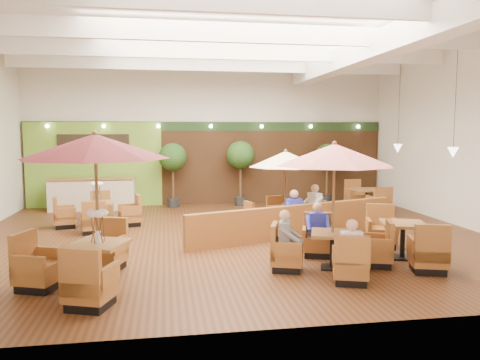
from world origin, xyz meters
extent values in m
plane|color=#381E0F|center=(0.00, 0.00, 0.00)|extent=(14.00, 14.00, 0.00)
cube|color=silver|center=(0.00, 6.00, 2.75)|extent=(14.00, 0.04, 5.50)
cube|color=silver|center=(0.00, -6.00, 2.75)|extent=(14.00, 0.04, 5.50)
cube|color=silver|center=(7.00, 0.00, 2.75)|extent=(0.04, 12.00, 5.50)
cube|color=white|center=(0.00, 0.00, 5.50)|extent=(14.00, 12.00, 0.04)
cube|color=brown|center=(0.00, 5.94, 1.60)|extent=(13.90, 0.10, 3.20)
cube|color=#1E3819|center=(0.00, 5.93, 3.05)|extent=(13.90, 0.12, 0.35)
cube|color=#6FA22F|center=(-4.40, 5.88, 1.60)|extent=(5.00, 0.08, 3.20)
cube|color=black|center=(-4.40, 5.80, 2.40)|extent=(2.60, 0.08, 0.70)
cube|color=white|center=(3.50, 0.00, 4.95)|extent=(0.60, 11.00, 0.60)
cube|color=white|center=(0.00, -4.00, 5.15)|extent=(13.60, 0.12, 0.45)
cube|color=white|center=(0.00, -1.30, 5.15)|extent=(13.60, 0.12, 0.45)
cube|color=white|center=(0.00, 1.30, 5.15)|extent=(13.60, 0.12, 0.45)
cube|color=white|center=(0.00, 4.00, 5.15)|extent=(13.60, 0.12, 0.45)
cylinder|color=black|center=(5.80, -1.00, 3.90)|extent=(0.01, 0.01, 3.20)
cone|color=white|center=(5.80, -1.00, 2.30)|extent=(0.28, 0.28, 0.28)
cylinder|color=black|center=(5.80, 2.00, 3.90)|extent=(0.01, 0.01, 3.20)
cone|color=white|center=(5.80, 2.00, 2.30)|extent=(0.28, 0.28, 0.28)
sphere|color=#FFEAC6|center=(-6.00, 5.70, 3.05)|extent=(0.14, 0.14, 0.14)
sphere|color=#FFEAC6|center=(-4.00, 5.70, 3.05)|extent=(0.14, 0.14, 0.14)
sphere|color=#FFEAC6|center=(-2.00, 5.70, 3.05)|extent=(0.14, 0.14, 0.14)
sphere|color=#FFEAC6|center=(0.00, 5.70, 3.05)|extent=(0.14, 0.14, 0.14)
sphere|color=#FFEAC6|center=(2.00, 5.70, 3.05)|extent=(0.14, 0.14, 0.14)
sphere|color=#FFEAC6|center=(4.00, 5.70, 3.05)|extent=(0.14, 0.14, 0.14)
sphere|color=#FFEAC6|center=(6.00, 5.70, 3.05)|extent=(0.14, 0.14, 0.14)
cube|color=beige|center=(-4.40, 5.10, 0.55)|extent=(3.00, 0.70, 1.10)
cube|color=brown|center=(-4.40, 5.10, 1.15)|extent=(3.00, 0.75, 0.06)
cube|color=brown|center=(1.69, -0.38, 0.45)|extent=(6.14, 2.25, 0.89)
cube|color=brown|center=(-3.01, -3.66, 0.80)|extent=(1.21, 1.21, 0.07)
cylinder|color=black|center=(-3.01, -3.66, 0.41)|extent=(0.11, 0.11, 0.73)
cube|color=black|center=(-3.01, -3.66, 0.02)|extent=(0.64, 0.64, 0.04)
cube|color=brown|center=(-3.01, -4.71, 0.33)|extent=(0.88, 0.88, 0.36)
cube|color=brown|center=(-2.91, -4.98, 0.67)|extent=(0.68, 0.34, 0.78)
cube|color=brown|center=(-3.31, -4.60, 0.56)|extent=(0.29, 0.60, 0.31)
cube|color=brown|center=(-2.70, -4.82, 0.56)|extent=(0.29, 0.60, 0.31)
cube|color=black|center=(-3.01, -4.71, 0.08)|extent=(0.78, 0.78, 0.16)
cube|color=brown|center=(-3.01, -2.60, 0.33)|extent=(0.88, 0.88, 0.36)
cube|color=brown|center=(-3.11, -2.33, 0.67)|extent=(0.68, 0.34, 0.78)
cube|color=brown|center=(-2.70, -2.71, 0.56)|extent=(0.29, 0.60, 0.31)
cube|color=brown|center=(-3.31, -2.49, 0.56)|extent=(0.29, 0.60, 0.31)
cube|color=black|center=(-3.01, -2.60, 0.08)|extent=(0.78, 0.78, 0.16)
cube|color=brown|center=(-4.06, -3.66, 0.33)|extent=(0.88, 0.88, 0.36)
cube|color=brown|center=(-3.79, -3.56, 0.67)|extent=(0.34, 0.68, 0.78)
cube|color=brown|center=(-3.95, -3.35, 0.56)|extent=(0.60, 0.29, 0.31)
cube|color=brown|center=(-4.17, -3.96, 0.56)|extent=(0.60, 0.29, 0.31)
cube|color=black|center=(-4.06, -3.66, 0.08)|extent=(0.78, 0.78, 0.16)
cylinder|color=brown|center=(-3.01, -3.66, 1.39)|extent=(0.06, 0.06, 2.78)
cone|color=#52181C|center=(-3.01, -3.66, 2.60)|extent=(2.66, 2.66, 0.45)
sphere|color=brown|center=(-3.01, -3.66, 2.83)|extent=(0.10, 0.10, 0.10)
cylinder|color=silver|center=(-3.01, -3.66, 0.94)|extent=(0.10, 0.10, 0.22)
cube|color=brown|center=(1.66, -3.23, 0.74)|extent=(1.10, 1.10, 0.06)
cylinder|color=black|center=(1.66, -3.23, 0.38)|extent=(0.10, 0.10, 0.68)
cube|color=black|center=(1.66, -3.23, 0.02)|extent=(0.58, 0.58, 0.04)
cube|color=brown|center=(1.66, -4.21, 0.31)|extent=(0.81, 0.81, 0.33)
cube|color=brown|center=(1.74, -4.46, 0.62)|extent=(0.64, 0.30, 0.72)
cube|color=brown|center=(1.37, -4.11, 0.51)|extent=(0.26, 0.56, 0.29)
cube|color=brown|center=(1.94, -4.30, 0.51)|extent=(0.26, 0.56, 0.29)
cube|color=black|center=(1.66, -4.21, 0.07)|extent=(0.71, 0.71, 0.14)
cube|color=brown|center=(1.66, -2.26, 0.31)|extent=(0.81, 0.81, 0.33)
cube|color=brown|center=(1.57, -2.00, 0.62)|extent=(0.64, 0.30, 0.72)
cube|color=brown|center=(1.94, -2.35, 0.51)|extent=(0.26, 0.56, 0.29)
cube|color=brown|center=(1.37, -2.16, 0.51)|extent=(0.26, 0.56, 0.29)
cube|color=black|center=(1.66, -2.26, 0.07)|extent=(0.71, 0.71, 0.14)
cube|color=brown|center=(0.68, -3.23, 0.31)|extent=(0.81, 0.81, 0.33)
cube|color=brown|center=(0.93, -3.15, 0.62)|extent=(0.30, 0.64, 0.72)
cube|color=brown|center=(0.78, -2.95, 0.51)|extent=(0.56, 0.26, 0.29)
cube|color=brown|center=(0.59, -3.51, 0.51)|extent=(0.56, 0.26, 0.29)
cube|color=black|center=(0.68, -3.23, 0.07)|extent=(0.71, 0.71, 0.14)
cube|color=brown|center=(2.63, -3.23, 0.31)|extent=(0.81, 0.81, 0.33)
cube|color=brown|center=(2.38, -3.32, 0.62)|extent=(0.30, 0.64, 0.72)
cube|color=brown|center=(2.54, -3.51, 0.51)|extent=(0.56, 0.26, 0.29)
cube|color=brown|center=(2.73, -2.95, 0.51)|extent=(0.56, 0.26, 0.29)
cube|color=black|center=(2.63, -3.23, 0.07)|extent=(0.71, 0.71, 0.14)
cylinder|color=brown|center=(1.66, -3.23, 1.28)|extent=(0.06, 0.06, 2.57)
cone|color=#C6635F|center=(1.66, -3.23, 2.39)|extent=(2.46, 2.46, 0.45)
sphere|color=brown|center=(1.66, -3.23, 2.62)|extent=(0.10, 0.10, 0.10)
cube|color=brown|center=(1.67, 0.73, 0.65)|extent=(0.94, 0.94, 0.05)
cylinder|color=black|center=(1.67, 0.73, 0.33)|extent=(0.09, 0.09, 0.59)
cube|color=black|center=(1.67, 0.73, 0.02)|extent=(0.50, 0.50, 0.04)
cube|color=brown|center=(1.67, -0.12, 0.27)|extent=(0.69, 0.69, 0.29)
cube|color=brown|center=(1.61, -0.35, 0.54)|extent=(0.56, 0.24, 0.63)
cube|color=brown|center=(1.42, -0.20, 0.45)|extent=(0.20, 0.49, 0.25)
cube|color=brown|center=(1.92, -0.05, 0.45)|extent=(0.20, 0.49, 0.25)
cube|color=black|center=(1.67, -0.12, 0.06)|extent=(0.61, 0.61, 0.13)
cube|color=brown|center=(1.67, 1.58, 0.27)|extent=(0.69, 0.69, 0.29)
cube|color=brown|center=(1.73, 1.81, 0.54)|extent=(0.56, 0.24, 0.63)
cube|color=brown|center=(1.92, 1.65, 0.45)|extent=(0.20, 0.49, 0.25)
cube|color=brown|center=(1.42, 1.51, 0.45)|extent=(0.20, 0.49, 0.25)
cube|color=black|center=(1.67, 1.58, 0.06)|extent=(0.61, 0.61, 0.13)
cube|color=brown|center=(0.82, 0.73, 0.27)|extent=(0.69, 0.69, 0.29)
cube|color=brown|center=(1.04, 0.66, 0.54)|extent=(0.24, 0.56, 0.63)
cube|color=brown|center=(0.75, 0.98, 0.45)|extent=(0.49, 0.20, 0.25)
cube|color=brown|center=(0.89, 0.48, 0.45)|extent=(0.49, 0.20, 0.25)
cube|color=black|center=(0.82, 0.73, 0.06)|extent=(0.61, 0.61, 0.13)
cube|color=brown|center=(2.52, 0.73, 0.27)|extent=(0.69, 0.69, 0.29)
cube|color=brown|center=(2.30, 0.79, 0.54)|extent=(0.24, 0.56, 0.63)
cube|color=brown|center=(2.59, 0.48, 0.45)|extent=(0.49, 0.20, 0.25)
cube|color=brown|center=(2.45, 0.98, 0.45)|extent=(0.49, 0.20, 0.25)
cube|color=black|center=(2.52, 0.73, 0.06)|extent=(0.61, 0.61, 0.13)
cylinder|color=brown|center=(1.67, 0.73, 1.12)|extent=(0.06, 0.06, 2.24)
cone|color=beige|center=(1.67, 0.73, 2.06)|extent=(2.15, 2.15, 0.45)
sphere|color=brown|center=(1.67, 0.73, 2.29)|extent=(0.10, 0.10, 0.10)
cube|color=brown|center=(-3.80, 1.97, 0.72)|extent=(1.03, 1.03, 0.06)
cylinder|color=black|center=(-3.80, 1.97, 0.37)|extent=(0.10, 0.10, 0.66)
cube|color=black|center=(-3.80, 1.97, 0.02)|extent=(0.54, 0.54, 0.04)
cube|color=brown|center=(-3.80, 1.03, 0.30)|extent=(0.75, 0.75, 0.32)
cube|color=brown|center=(-3.86, 0.77, 0.60)|extent=(0.62, 0.25, 0.70)
cube|color=brown|center=(-4.07, 0.95, 0.50)|extent=(0.21, 0.55, 0.28)
cube|color=brown|center=(-3.52, 1.10, 0.50)|extent=(0.21, 0.55, 0.28)
cube|color=black|center=(-3.80, 1.03, 0.07)|extent=(0.66, 0.66, 0.14)
cube|color=brown|center=(-3.80, 2.92, 0.30)|extent=(0.75, 0.75, 0.32)
cube|color=brown|center=(-3.73, 3.17, 0.60)|extent=(0.62, 0.25, 0.70)
cube|color=brown|center=(-3.52, 2.99, 0.50)|extent=(0.21, 0.55, 0.28)
cube|color=brown|center=(-4.07, 2.84, 0.50)|extent=(0.21, 0.55, 0.28)
cube|color=black|center=(-3.80, 2.92, 0.07)|extent=(0.66, 0.66, 0.14)
cube|color=brown|center=(-4.74, 1.97, 0.30)|extent=(0.75, 0.75, 0.32)
cube|color=brown|center=(-4.49, 1.91, 0.60)|extent=(0.25, 0.62, 0.70)
cube|color=brown|center=(-4.81, 2.25, 0.50)|extent=(0.55, 0.21, 0.28)
cube|color=brown|center=(-4.67, 1.69, 0.50)|extent=(0.55, 0.21, 0.28)
cube|color=black|center=(-4.74, 1.97, 0.07)|extent=(0.66, 0.66, 0.14)
cube|color=brown|center=(-2.85, 1.97, 0.30)|extent=(0.75, 0.75, 0.32)
cube|color=brown|center=(-3.10, 2.03, 0.60)|extent=(0.25, 0.62, 0.70)
cube|color=brown|center=(-2.78, 1.69, 0.50)|extent=(0.55, 0.21, 0.28)
cube|color=brown|center=(-2.92, 2.25, 0.50)|extent=(0.55, 0.21, 0.28)
cube|color=black|center=(-2.85, 1.97, 0.07)|extent=(0.66, 0.66, 0.14)
cylinder|color=silver|center=(-3.80, 1.97, 0.86)|extent=(0.10, 0.10, 0.22)
cube|color=brown|center=(3.49, -2.75, 0.79)|extent=(1.17, 1.17, 0.07)
cylinder|color=black|center=(3.49, -2.75, 0.41)|extent=(0.11, 0.11, 0.73)
cube|color=black|center=(3.49, -2.75, 0.02)|extent=(0.62, 0.62, 0.04)
cube|color=brown|center=(3.49, -3.80, 0.33)|extent=(0.85, 0.85, 0.35)
cube|color=brown|center=(3.58, -4.07, 0.66)|extent=(0.68, 0.31, 0.77)
cube|color=brown|center=(3.19, -3.70, 0.55)|extent=(0.26, 0.60, 0.31)
cube|color=brown|center=(3.80, -3.89, 0.55)|extent=(0.26, 0.60, 0.31)
cube|color=black|center=(3.49, -3.80, 0.08)|extent=(0.76, 0.76, 0.15)
cube|color=brown|center=(3.49, -1.71, 0.33)|extent=(0.85, 0.85, 0.35)
cube|color=brown|center=(3.41, -1.44, 0.66)|extent=(0.68, 0.31, 0.77)
cube|color=brown|center=(3.80, -1.80, 0.55)|extent=(0.26, 0.60, 0.31)
cube|color=brown|center=(3.19, -1.62, 0.55)|extent=(0.26, 0.60, 0.31)
cube|color=black|center=(3.49, -1.71, 0.08)|extent=(0.76, 0.76, 0.15)
cube|color=brown|center=(5.40, 3.40, 0.76)|extent=(0.92, 0.92, 0.06)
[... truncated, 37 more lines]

